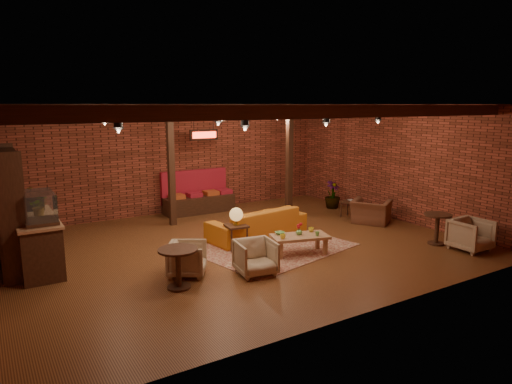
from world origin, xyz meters
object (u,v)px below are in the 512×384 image
sofa (257,223)px  armchair_right (371,208)px  plant_tall (333,168)px  side_table_lamp (236,218)px  round_table_left (178,262)px  armchair_far (471,233)px  armchair_a (187,257)px  coffee_table (299,237)px  armchair_b (256,256)px  side_table_book (350,202)px  round_table_right (437,224)px

sofa → armchair_right: bearing=164.7°
plant_tall → side_table_lamp: bearing=-155.7°
sofa → round_table_left: round_table_left is taller
armchair_far → armchair_a: bearing=163.2°
coffee_table → side_table_lamp: 1.45m
armchair_b → plant_tall: bearing=44.2°
sofa → side_table_book: bearing=178.3°
coffee_table → side_table_book: 3.72m
armchair_b → round_table_right: bearing=1.6°
side_table_book → armchair_far: bearing=-86.9°
round_table_right → armchair_far: size_ratio=0.93×
round_table_right → sofa: bearing=141.0°
armchair_right → side_table_lamp: bearing=60.1°
armchair_a → armchair_right: bearing=-48.7°
armchair_right → round_table_right: bearing=146.0°
coffee_table → armchair_far: bearing=-27.5°
coffee_table → round_table_left: round_table_left is taller
armchair_far → plant_tall: plant_tall is taller
coffee_table → armchair_right: armchair_right is taller
coffee_table → armchair_far: armchair_far is taller
round_table_left → side_table_book: round_table_left is taller
plant_tall → armchair_a: bearing=-154.3°
round_table_left → armchair_a: size_ratio=1.03×
armchair_b → plant_tall: (4.99, 3.58, 0.92)m
armchair_a → armchair_b: size_ratio=0.96×
armchair_a → armchair_right: 5.89m
armchair_b → armchair_right: (4.67, 1.62, 0.06)m
coffee_table → armchair_b: (-1.43, -0.53, -0.01)m
round_table_left → sofa: bearing=34.7°
round_table_left → round_table_right: (6.09, -0.69, -0.01)m
armchair_far → coffee_table: bearing=153.1°
round_table_left → armchair_right: 6.37m
armchair_right → coffee_table: bearing=77.3°
armchair_a → armchair_right: (5.81, 0.99, 0.08)m
side_table_lamp → armchair_a: size_ratio=1.36×
armchair_b → round_table_left: bearing=-176.0°
sofa → side_table_lamp: side_table_lamp is taller
armchair_right → side_table_book: 0.80m
round_table_left → plant_tall: bearing=28.0°
armchair_b → plant_tall: plant_tall is taller
sofa → armchair_b: size_ratio=3.39×
side_table_book → round_table_right: size_ratio=0.73×
coffee_table → round_table_right: 3.33m
round_table_left → round_table_right: same height
coffee_table → armchair_far: size_ratio=1.72×
armchair_a → side_table_book: (5.77, 1.79, 0.09)m
round_table_left → side_table_lamp: bearing=35.8°
armchair_right → armchair_far: (0.16, -2.87, -0.04)m
round_table_right → armchair_far: 0.73m
sofa → armchair_right: armchair_right is taller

